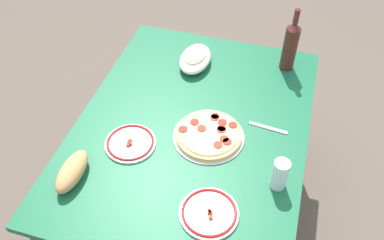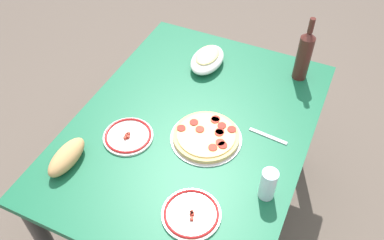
% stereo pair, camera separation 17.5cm
% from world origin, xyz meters
% --- Properties ---
extents(ground_plane, '(8.00, 8.00, 0.00)m').
position_xyz_m(ground_plane, '(0.00, 0.00, 0.00)').
color(ground_plane, brown).
rests_on(ground_plane, ground).
extents(dining_table, '(1.32, 0.99, 0.71)m').
position_xyz_m(dining_table, '(0.00, 0.00, 0.60)').
color(dining_table, '#145938').
rests_on(dining_table, ground).
extents(pepperoni_pizza, '(0.30, 0.30, 0.03)m').
position_xyz_m(pepperoni_pizza, '(0.05, 0.09, 0.72)').
color(pepperoni_pizza, '#B7B7BC').
rests_on(pepperoni_pizza, dining_table).
extents(baked_pasta_dish, '(0.24, 0.15, 0.08)m').
position_xyz_m(baked_pasta_dish, '(-0.40, -0.10, 0.75)').
color(baked_pasta_dish, white).
rests_on(baked_pasta_dish, dining_table).
extents(wine_bottle, '(0.07, 0.07, 0.33)m').
position_xyz_m(wine_bottle, '(-0.51, 0.34, 0.84)').
color(wine_bottle, '#471E19').
rests_on(wine_bottle, dining_table).
extents(water_glass, '(0.06, 0.06, 0.14)m').
position_xyz_m(water_glass, '(0.21, 0.40, 0.77)').
color(water_glass, silver).
rests_on(water_glass, dining_table).
extents(side_plate_near, '(0.22, 0.22, 0.02)m').
position_xyz_m(side_plate_near, '(0.40, 0.18, 0.71)').
color(side_plate_near, white).
rests_on(side_plate_near, dining_table).
extents(side_plate_far, '(0.21, 0.21, 0.02)m').
position_xyz_m(side_plate_far, '(0.18, -0.22, 0.71)').
color(side_plate_far, white).
rests_on(side_plate_far, dining_table).
extents(bread_loaf, '(0.21, 0.09, 0.08)m').
position_xyz_m(bread_loaf, '(0.40, -0.36, 0.74)').
color(bread_loaf, tan).
rests_on(bread_loaf, dining_table).
extents(fork_right, '(0.03, 0.17, 0.00)m').
position_xyz_m(fork_right, '(-0.07, 0.32, 0.71)').
color(fork_right, '#B7B7BC').
rests_on(fork_right, dining_table).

